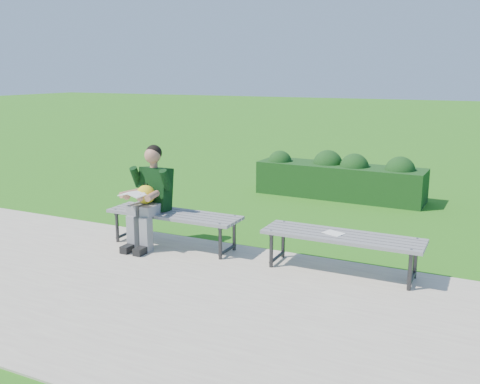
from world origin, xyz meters
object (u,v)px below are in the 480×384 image
at_px(seated_boy, 150,194).
at_px(paper_sheet, 334,233).
at_px(bench_right, 342,239).
at_px(bench_left, 174,217).
at_px(hedge, 341,177).

relative_size(seated_boy, paper_sheet, 5.06).
relative_size(bench_right, seated_boy, 1.37).
relative_size(bench_left, bench_right, 1.00).
height_order(bench_left, paper_sheet, bench_left).
height_order(bench_right, paper_sheet, bench_right).
height_order(hedge, bench_right, hedge).
bearing_deg(bench_left, paper_sheet, 0.54).
distance_m(hedge, seated_boy, 4.13).
height_order(seated_boy, paper_sheet, seated_boy).
bearing_deg(seated_boy, bench_right, 2.61).
bearing_deg(bench_right, bench_left, -179.49).
bearing_deg(bench_right, seated_boy, -177.39).
xyz_separation_m(hedge, paper_sheet, (0.94, -3.73, 0.10)).
bearing_deg(hedge, paper_sheet, -75.86).
distance_m(bench_left, bench_right, 2.22).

